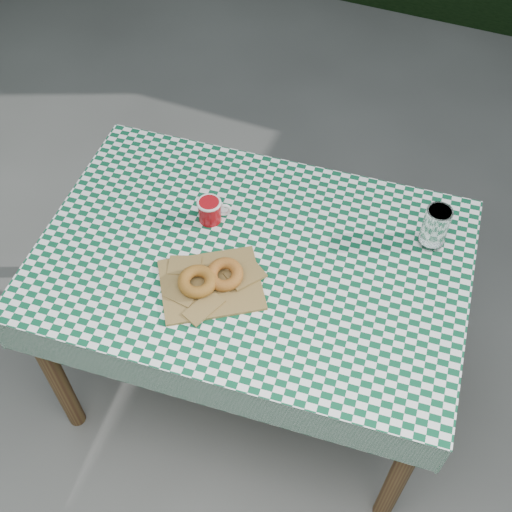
% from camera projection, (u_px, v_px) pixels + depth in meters
% --- Properties ---
extents(ground, '(60.00, 60.00, 0.00)m').
position_uv_depth(ground, '(234.00, 399.00, 2.47)').
color(ground, '#4E4D49').
rests_on(ground, ground).
extents(table, '(1.33, 0.95, 0.75)m').
position_uv_depth(table, '(252.00, 324.00, 2.23)').
color(table, '#522F1C').
rests_on(table, ground).
extents(tablecloth, '(1.36, 0.97, 0.01)m').
position_uv_depth(tablecloth, '(252.00, 257.00, 1.93)').
color(tablecloth, '#0B482B').
rests_on(tablecloth, table).
extents(paper_bag, '(0.37, 0.35, 0.02)m').
position_uv_depth(paper_bag, '(211.00, 284.00, 1.86)').
color(paper_bag, olive).
rests_on(paper_bag, tablecloth).
extents(bagel_front, '(0.14, 0.14, 0.04)m').
position_uv_depth(bagel_front, '(197.00, 281.00, 1.83)').
color(bagel_front, '#935B1E').
rests_on(bagel_front, paper_bag).
extents(bagel_back, '(0.12, 0.12, 0.03)m').
position_uv_depth(bagel_back, '(225.00, 274.00, 1.85)').
color(bagel_back, '#A06A21').
rests_on(bagel_back, paper_bag).
extents(coffee_mug, '(0.19, 0.19, 0.08)m').
position_uv_depth(coffee_mug, '(210.00, 211.00, 1.99)').
color(coffee_mug, maroon).
rests_on(coffee_mug, tablecloth).
extents(drinking_glass, '(0.10, 0.10, 0.14)m').
position_uv_depth(drinking_glass, '(435.00, 227.00, 1.91)').
color(drinking_glass, white).
rests_on(drinking_glass, tablecloth).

